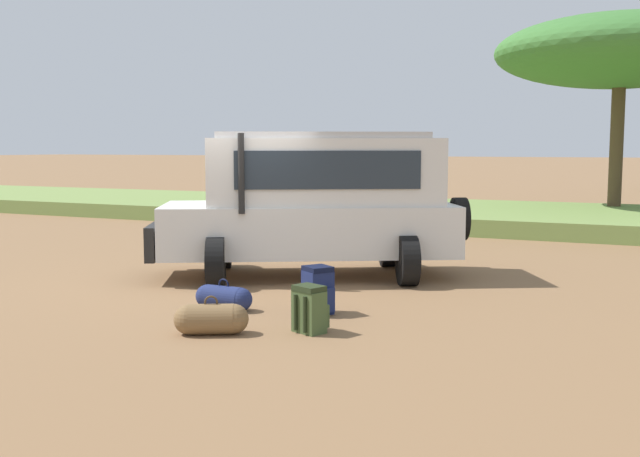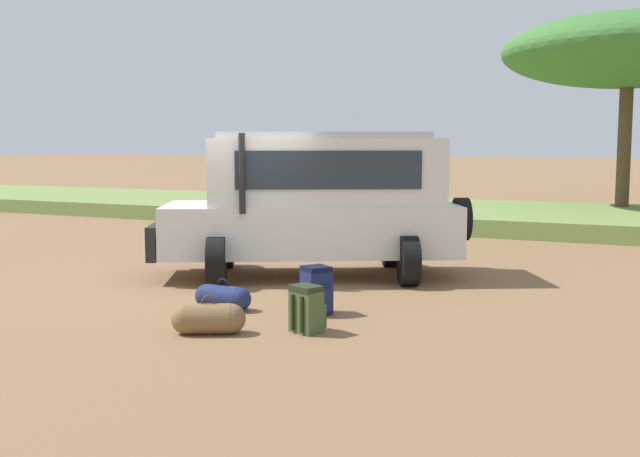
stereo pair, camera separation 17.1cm
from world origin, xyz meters
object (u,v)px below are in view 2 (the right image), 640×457
Objects in this scene: backpack_cluster_center at (307,310)px; duffel_bag_soft_canvas at (223,297)px; acacia_tree_far_left at (628,52)px; backpack_beside_front_wheel at (317,291)px; safari_vehicle at (317,201)px; duffel_bag_low_black_case at (208,319)px.

duffel_bag_soft_canvas is (-1.61, 0.63, -0.11)m from backpack_cluster_center.
duffel_bag_soft_canvas is 16.65m from acacia_tree_far_left.
safari_vehicle is at bearing 116.25° from backpack_beside_front_wheel.
safari_vehicle is 4.04m from backpack_cluster_center.
safari_vehicle is at bearing 90.27° from duffel_bag_soft_canvas.
acacia_tree_far_left is (3.29, 16.68, 4.77)m from duffel_bag_low_black_case.
backpack_beside_front_wheel reaches higher than duffel_bag_low_black_case.
duffel_bag_low_black_case is (0.61, -4.13, -1.11)m from safari_vehicle.
duffel_bag_soft_canvas is at bearing 116.36° from duffel_bag_low_black_case.
backpack_cluster_center is 16.92m from acacia_tree_far_left.
backpack_cluster_center is 0.66× the size of duffel_bag_soft_canvas.
safari_vehicle is 4.32m from duffel_bag_low_black_case.
backpack_beside_front_wheel is 1.12× the size of backpack_cluster_center.
backpack_cluster_center is 0.07× the size of acacia_tree_far_left.
safari_vehicle is at bearing -107.30° from acacia_tree_far_left.
backpack_beside_front_wheel is at bearing 66.00° from duffel_bag_low_black_case.
duffel_bag_soft_canvas is (-0.60, 1.21, -0.02)m from duffel_bag_low_black_case.
duffel_bag_low_black_case reaches higher than duffel_bag_soft_canvas.
backpack_beside_front_wheel is 0.78× the size of duffel_bag_low_black_case.
duffel_bag_low_black_case is 0.11× the size of acacia_tree_far_left.
acacia_tree_far_left reaches higher than backpack_beside_front_wheel.
backpack_cluster_center is (0.33, -0.94, -0.04)m from backpack_beside_front_wheel.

